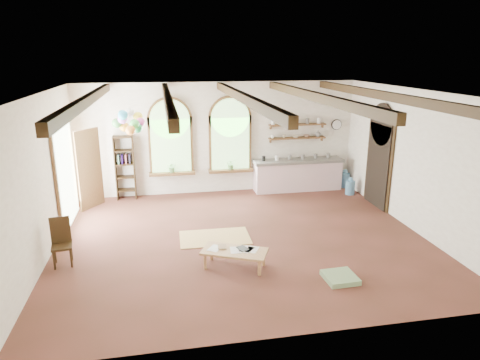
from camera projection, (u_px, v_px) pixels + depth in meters
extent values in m
plane|color=brown|center=(242.00, 238.00, 9.50)|extent=(8.00, 8.00, 0.00)
cube|color=brown|center=(171.00, 146.00, 12.09)|extent=(1.24, 0.08, 1.64)
cylinder|color=brown|center=(170.00, 119.00, 11.88)|extent=(1.24, 0.08, 1.24)
cube|color=#8EC978|center=(171.00, 146.00, 12.05)|extent=(1.10, 0.04, 1.50)
cube|color=brown|center=(172.00, 173.00, 12.23)|extent=(1.30, 0.28, 0.08)
cube|color=brown|center=(230.00, 143.00, 12.39)|extent=(1.24, 0.08, 1.64)
cylinder|color=brown|center=(230.00, 118.00, 12.18)|extent=(1.24, 0.08, 1.24)
cube|color=#8EC978|center=(230.00, 144.00, 12.35)|extent=(1.10, 0.04, 1.50)
cube|color=brown|center=(231.00, 170.00, 12.53)|extent=(1.30, 0.28, 0.08)
cube|color=brown|center=(66.00, 176.00, 10.18)|extent=(0.10, 1.90, 2.50)
cube|color=black|center=(378.00, 166.00, 11.30)|extent=(0.10, 1.30, 2.40)
cube|color=beige|center=(297.00, 176.00, 12.80)|extent=(2.60, 0.55, 0.86)
cube|color=slate|center=(298.00, 161.00, 12.67)|extent=(2.68, 0.62, 0.08)
cube|color=brown|center=(297.00, 138.00, 12.66)|extent=(1.70, 0.24, 0.04)
cube|color=brown|center=(298.00, 125.00, 12.54)|extent=(1.70, 0.24, 0.04)
cylinder|color=black|center=(337.00, 125.00, 12.84)|extent=(0.32, 0.04, 0.32)
cube|color=#31220F|center=(116.00, 168.00, 11.86)|extent=(0.03, 0.32, 1.80)
cube|color=#31220F|center=(134.00, 167.00, 11.95)|extent=(0.03, 0.32, 1.80)
cube|color=tan|center=(234.00, 251.00, 8.14)|extent=(1.35, 1.02, 0.05)
cube|color=tan|center=(205.00, 261.00, 8.12)|extent=(0.05, 0.05, 0.31)
cube|color=tan|center=(259.00, 268.00, 7.88)|extent=(0.05, 0.05, 0.31)
cube|color=tan|center=(211.00, 252.00, 8.50)|extent=(0.05, 0.05, 0.31)
cube|color=tan|center=(263.00, 258.00, 8.25)|extent=(0.05, 0.05, 0.31)
cube|color=#31220F|center=(62.00, 247.00, 8.21)|extent=(0.43, 0.43, 0.04)
cube|color=#31220F|center=(60.00, 230.00, 8.28)|extent=(0.37, 0.10, 0.55)
cube|color=tan|center=(215.00, 237.00, 9.53)|extent=(1.56, 0.98, 0.02)
cube|color=gray|center=(340.00, 277.00, 7.75)|extent=(0.58, 0.58, 0.10)
cylinder|color=#538AB3|center=(350.00, 188.00, 12.45)|extent=(0.27, 0.27, 0.40)
sphere|color=#538AB3|center=(351.00, 179.00, 12.38)|extent=(0.14, 0.14, 0.14)
cylinder|color=#538AB3|center=(345.00, 180.00, 13.13)|extent=(0.29, 0.29, 0.44)
sphere|color=#538AB3|center=(345.00, 172.00, 13.06)|extent=(0.16, 0.16, 0.16)
cylinder|color=silver|center=(129.00, 104.00, 10.46)|extent=(0.01, 0.01, 0.85)
sphere|color=#218F49|center=(138.00, 128.00, 10.62)|extent=(0.24, 0.24, 0.24)
sphere|color=#E34BAA|center=(140.00, 122.00, 10.73)|extent=(0.24, 0.24, 0.24)
sphere|color=yellow|center=(138.00, 117.00, 10.87)|extent=(0.24, 0.24, 0.24)
sphere|color=white|center=(129.00, 113.00, 10.70)|extent=(0.24, 0.24, 0.24)
sphere|color=#FFA928|center=(124.00, 127.00, 10.79)|extent=(0.24, 0.24, 0.24)
sphere|color=green|center=(117.00, 123.00, 10.62)|extent=(0.24, 0.24, 0.24)
sphere|color=#D874F7|center=(123.00, 119.00, 10.47)|extent=(0.24, 0.24, 0.24)
sphere|color=#39BCF3|center=(123.00, 115.00, 10.30)|extent=(0.24, 0.24, 0.24)
sphere|color=#FB9837|center=(130.00, 130.00, 10.32)|extent=(0.24, 0.24, 0.24)
sphere|color=#4CD954|center=(135.00, 124.00, 10.49)|extent=(0.24, 0.24, 0.24)
imported|color=olive|center=(218.00, 247.00, 8.26)|extent=(0.19, 0.25, 0.02)
cube|color=black|center=(243.00, 248.00, 8.20)|extent=(0.24, 0.28, 0.01)
imported|color=#598C4C|center=(172.00, 167.00, 12.15)|extent=(0.27, 0.23, 0.30)
imported|color=#598C4C|center=(231.00, 164.00, 12.45)|extent=(0.27, 0.23, 0.30)
imported|color=white|center=(273.00, 137.00, 12.50)|extent=(0.12, 0.10, 0.10)
imported|color=beige|center=(284.00, 136.00, 12.57)|extent=(0.10, 0.10, 0.09)
imported|color=beige|center=(295.00, 137.00, 12.63)|extent=(0.22, 0.22, 0.05)
imported|color=#8C664C|center=(307.00, 136.00, 12.69)|extent=(0.20, 0.20, 0.06)
imported|color=slate|center=(318.00, 133.00, 12.74)|extent=(0.18, 0.18, 0.19)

